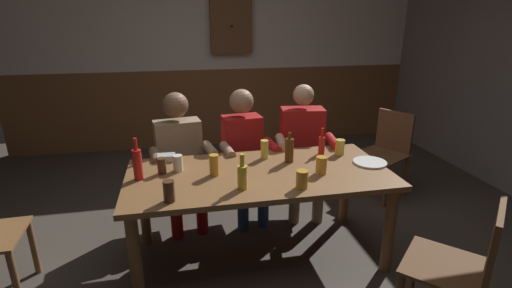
{
  "coord_description": "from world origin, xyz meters",
  "views": [
    {
      "loc": [
        -0.55,
        -2.56,
        1.82
      ],
      "look_at": [
        0.0,
        0.06,
        0.9
      ],
      "focal_mm": 26.41,
      "sensor_mm": 36.0,
      "label": 1
    }
  ],
  "objects_px": {
    "pint_glass_1": "(302,179)",
    "pint_glass_5": "(340,147)",
    "pint_glass_7": "(321,165)",
    "bottle_3": "(242,176)",
    "condiment_caddy": "(166,158)",
    "chair_empty_near_right": "(462,268)",
    "bottle_2": "(322,144)",
    "dining_table": "(259,183)",
    "pint_glass_0": "(214,165)",
    "pint_glass_3": "(178,163)",
    "person_0": "(180,153)",
    "person_2": "(303,144)",
    "bottle_0": "(137,164)",
    "bottle_1": "(289,150)",
    "person_1": "(244,149)",
    "table_candle": "(136,160)",
    "pint_glass_6": "(169,191)",
    "plate_0": "(370,162)",
    "pint_glass_4": "(264,149)",
    "wall_dart_cabinet": "(231,26)",
    "chair_empty_far_end": "(386,151)",
    "pint_glass_2": "(162,166)"
  },
  "relations": [
    {
      "from": "chair_empty_near_right",
      "to": "chair_empty_far_end",
      "type": "distance_m",
      "value": 1.93
    },
    {
      "from": "pint_glass_1",
      "to": "pint_glass_5",
      "type": "bearing_deg",
      "value": 47.02
    },
    {
      "from": "person_0",
      "to": "person_2",
      "type": "relative_size",
      "value": 0.98
    },
    {
      "from": "dining_table",
      "to": "pint_glass_3",
      "type": "height_order",
      "value": "pint_glass_3"
    },
    {
      "from": "bottle_2",
      "to": "pint_glass_1",
      "type": "relative_size",
      "value": 1.8
    },
    {
      "from": "chair_empty_near_right",
      "to": "pint_glass_7",
      "type": "distance_m",
      "value": 1.07
    },
    {
      "from": "pint_glass_0",
      "to": "pint_glass_3",
      "type": "relative_size",
      "value": 1.28
    },
    {
      "from": "bottle_3",
      "to": "pint_glass_1",
      "type": "height_order",
      "value": "bottle_3"
    },
    {
      "from": "bottle_0",
      "to": "pint_glass_6",
      "type": "distance_m",
      "value": 0.44
    },
    {
      "from": "person_1",
      "to": "pint_glass_6",
      "type": "relative_size",
      "value": 8.7
    },
    {
      "from": "table_candle",
      "to": "plate_0",
      "type": "distance_m",
      "value": 1.82
    },
    {
      "from": "table_candle",
      "to": "condiment_caddy",
      "type": "distance_m",
      "value": 0.24
    },
    {
      "from": "wall_dart_cabinet",
      "to": "pint_glass_1",
      "type": "bearing_deg",
      "value": -89.73
    },
    {
      "from": "plate_0",
      "to": "pint_glass_4",
      "type": "xyz_separation_m",
      "value": [
        -0.78,
        0.27,
        0.07
      ]
    },
    {
      "from": "bottle_1",
      "to": "bottle_2",
      "type": "height_order",
      "value": "bottle_1"
    },
    {
      "from": "bottle_1",
      "to": "bottle_3",
      "type": "distance_m",
      "value": 0.6
    },
    {
      "from": "pint_glass_6",
      "to": "wall_dart_cabinet",
      "type": "distance_m",
      "value": 3.33
    },
    {
      "from": "dining_table",
      "to": "pint_glass_0",
      "type": "xyz_separation_m",
      "value": [
        -0.33,
        0.01,
        0.17
      ]
    },
    {
      "from": "chair_empty_near_right",
      "to": "bottle_1",
      "type": "xyz_separation_m",
      "value": [
        -0.68,
        1.16,
        0.35
      ]
    },
    {
      "from": "dining_table",
      "to": "table_candle",
      "type": "bearing_deg",
      "value": 159.95
    },
    {
      "from": "person_2",
      "to": "pint_glass_7",
      "type": "distance_m",
      "value": 0.82
    },
    {
      "from": "chair_empty_far_end",
      "to": "wall_dart_cabinet",
      "type": "bearing_deg",
      "value": 6.39
    },
    {
      "from": "person_2",
      "to": "condiment_caddy",
      "type": "relative_size",
      "value": 8.72
    },
    {
      "from": "person_1",
      "to": "person_2",
      "type": "bearing_deg",
      "value": 174.08
    },
    {
      "from": "chair_empty_far_end",
      "to": "pint_glass_5",
      "type": "bearing_deg",
      "value": 98.5
    },
    {
      "from": "condiment_caddy",
      "to": "wall_dart_cabinet",
      "type": "bearing_deg",
      "value": 69.62
    },
    {
      "from": "wall_dart_cabinet",
      "to": "pint_glass_5",
      "type": "bearing_deg",
      "value": -78.24
    },
    {
      "from": "bottle_3",
      "to": "pint_glass_5",
      "type": "xyz_separation_m",
      "value": [
        0.9,
        0.48,
        -0.03
      ]
    },
    {
      "from": "dining_table",
      "to": "bottle_2",
      "type": "height_order",
      "value": "bottle_2"
    },
    {
      "from": "person_1",
      "to": "pint_glass_1",
      "type": "xyz_separation_m",
      "value": [
        0.21,
        -1.0,
        0.12
      ]
    },
    {
      "from": "bottle_3",
      "to": "pint_glass_7",
      "type": "xyz_separation_m",
      "value": [
        0.61,
        0.13,
        -0.03
      ]
    },
    {
      "from": "person_2",
      "to": "bottle_2",
      "type": "xyz_separation_m",
      "value": [
        0.02,
        -0.42,
        0.14
      ]
    },
    {
      "from": "bottle_1",
      "to": "pint_glass_4",
      "type": "height_order",
      "value": "bottle_1"
    },
    {
      "from": "pint_glass_7",
      "to": "bottle_3",
      "type": "bearing_deg",
      "value": -167.64
    },
    {
      "from": "person_2",
      "to": "pint_glass_6",
      "type": "height_order",
      "value": "person_2"
    },
    {
      "from": "person_1",
      "to": "chair_empty_near_right",
      "type": "bearing_deg",
      "value": 112.64
    },
    {
      "from": "chair_empty_far_end",
      "to": "pint_glass_2",
      "type": "height_order",
      "value": "chair_empty_far_end"
    },
    {
      "from": "bottle_3",
      "to": "pint_glass_5",
      "type": "distance_m",
      "value": 1.02
    },
    {
      "from": "chair_empty_near_right",
      "to": "bottle_2",
      "type": "bearing_deg",
      "value": 62.49
    },
    {
      "from": "condiment_caddy",
      "to": "wall_dart_cabinet",
      "type": "height_order",
      "value": "wall_dart_cabinet"
    },
    {
      "from": "bottle_0",
      "to": "bottle_1",
      "type": "height_order",
      "value": "bottle_0"
    },
    {
      "from": "plate_0",
      "to": "bottle_2",
      "type": "relative_size",
      "value": 1.16
    },
    {
      "from": "chair_empty_near_right",
      "to": "bottle_3",
      "type": "xyz_separation_m",
      "value": [
        -1.12,
        0.76,
        0.34
      ]
    },
    {
      "from": "bottle_3",
      "to": "pint_glass_3",
      "type": "bearing_deg",
      "value": 136.41
    },
    {
      "from": "pint_glass_5",
      "to": "pint_glass_7",
      "type": "relative_size",
      "value": 0.99
    },
    {
      "from": "dining_table",
      "to": "plate_0",
      "type": "xyz_separation_m",
      "value": [
        0.88,
        -0.01,
        0.1
      ]
    },
    {
      "from": "table_candle",
      "to": "bottle_2",
      "type": "distance_m",
      "value": 1.49
    },
    {
      "from": "condiment_caddy",
      "to": "pint_glass_1",
      "type": "height_order",
      "value": "pint_glass_1"
    },
    {
      "from": "person_0",
      "to": "bottle_3",
      "type": "distance_m",
      "value": 1.02
    },
    {
      "from": "bottle_0",
      "to": "pint_glass_2",
      "type": "height_order",
      "value": "bottle_0"
    }
  ]
}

